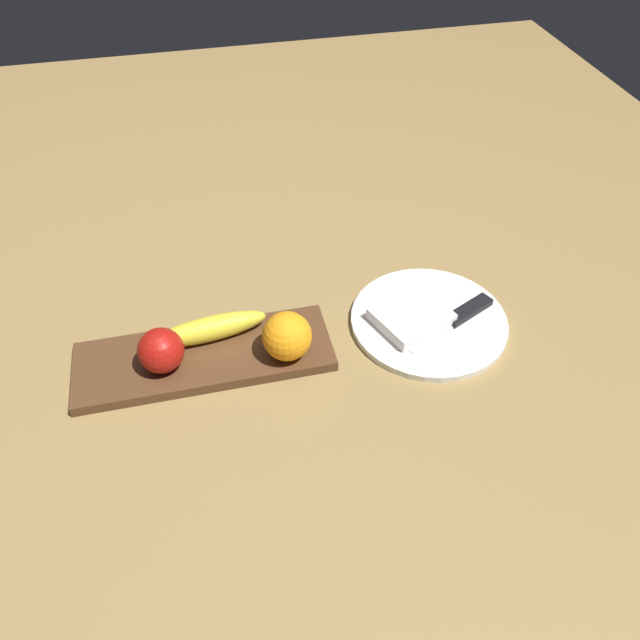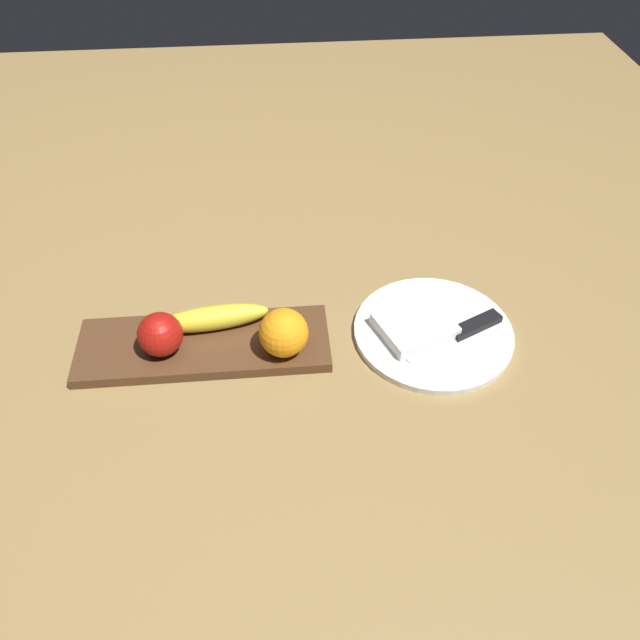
{
  "view_description": "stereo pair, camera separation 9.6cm",
  "coord_description": "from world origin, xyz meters",
  "views": [
    {
      "loc": [
        -0.07,
        0.7,
        0.72
      ],
      "look_at": [
        -0.22,
        0.03,
        0.05
      ],
      "focal_mm": 35.4,
      "sensor_mm": 36.0,
      "label": 1
    },
    {
      "loc": [
        -0.16,
        0.71,
        0.72
      ],
      "look_at": [
        -0.22,
        0.03,
        0.05
      ],
      "focal_mm": 35.4,
      "sensor_mm": 36.0,
      "label": 2
    }
  ],
  "objects": [
    {
      "name": "fruit_tray",
      "position": [
        -0.04,
        0.03,
        0.01
      ],
      "size": [
        0.39,
        0.13,
        0.02
      ],
      "primitive_type": "cube",
      "color": "#53341E",
      "rests_on": "ground_plane"
    },
    {
      "name": "knife",
      "position": [
        -0.46,
        0.04,
        0.02
      ],
      "size": [
        0.17,
        0.1,
        0.01
      ],
      "rotation": [
        0.0,
        0.0,
        0.44
      ],
      "color": "silver",
      "rests_on": "dinner_plate"
    },
    {
      "name": "dinner_plate",
      "position": [
        -0.4,
        0.03,
        0.01
      ],
      "size": [
        0.25,
        0.25,
        0.01
      ],
      "primitive_type": "cylinder",
      "color": "white",
      "rests_on": "ground_plane"
    },
    {
      "name": "orange_near_apple",
      "position": [
        -0.17,
        0.06,
        0.05
      ],
      "size": [
        0.07,
        0.07,
        0.07
      ],
      "primitive_type": "sphere",
      "color": "orange",
      "rests_on": "fruit_tray"
    },
    {
      "name": "banana",
      "position": [
        -0.06,
        0.0,
        0.04
      ],
      "size": [
        0.18,
        0.06,
        0.04
      ],
      "primitive_type": "ellipsoid",
      "rotation": [
        0.0,
        0.0,
        3.26
      ],
      "color": "yellow",
      "rests_on": "fruit_tray"
    },
    {
      "name": "ground_plane",
      "position": [
        0.0,
        0.0,
        0.0
      ],
      "size": [
        2.4,
        2.4,
        0.0
      ],
      "primitive_type": "plane",
      "color": "olive"
    },
    {
      "name": "apple",
      "position": [
        0.02,
        0.04,
        0.05
      ],
      "size": [
        0.07,
        0.07,
        0.07
      ],
      "primitive_type": "sphere",
      "color": "#A7140E",
      "rests_on": "fruit_tray"
    },
    {
      "name": "folded_napkin",
      "position": [
        -0.37,
        0.03,
        0.02
      ],
      "size": [
        0.14,
        0.13,
        0.02
      ],
      "primitive_type": "cube",
      "rotation": [
        0.0,
        0.0,
        0.37
      ],
      "color": "white",
      "rests_on": "dinner_plate"
    }
  ]
}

